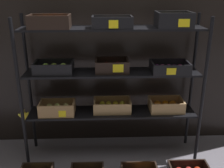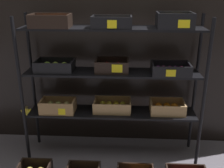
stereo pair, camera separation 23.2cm
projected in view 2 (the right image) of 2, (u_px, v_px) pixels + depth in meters
The scene contains 3 objects.
ground_plane at pixel (112, 153), 2.93m from camera, with size 10.00×10.00×0.00m, color slate.
storefront_wall at pixel (114, 30), 2.83m from camera, with size 4.12×0.12×2.56m, color black.
display_rack at pixel (111, 73), 2.60m from camera, with size 1.85×0.37×1.50m.
Camera 2 is at (0.14, -2.48, 1.73)m, focal length 42.92 mm.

